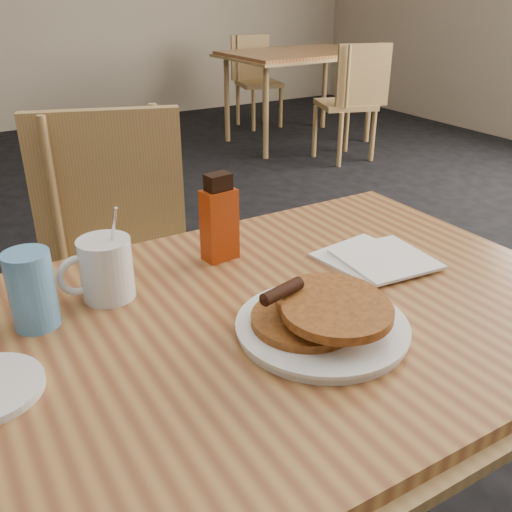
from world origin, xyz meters
The scene contains 10 objects.
main_table centered at (-0.06, -0.06, 0.71)m, with size 1.21×0.82×0.75m.
neighbor_table centered at (2.33, 3.30, 0.71)m, with size 1.26×0.88×0.75m.
chair_main_far centered at (-0.07, 0.69, 0.57)m, with size 0.54×0.55×0.95m.
chair_neighbor_far centered at (2.35, 4.06, 0.49)m, with size 0.44×0.44×0.82m.
chair_neighbor_near centered at (2.33, 2.58, 0.52)m, with size 0.50×0.51×0.87m.
pancake_plate centered at (-0.01, -0.16, 0.77)m, with size 0.28×0.28×0.08m.
coffee_mug centered at (-0.27, 0.13, 0.81)m, with size 0.13×0.09×0.17m.
syrup_bottle centered at (-0.02, 0.17, 0.83)m, with size 0.07×0.05×0.18m.
napkin_stack centered at (0.24, -0.01, 0.76)m, with size 0.21×0.22×0.01m.
blue_tumbler centered at (-0.40, 0.10, 0.82)m, with size 0.07×0.07×0.13m, color #538FC4.
Camera 1 is at (-0.50, -0.77, 1.26)m, focal length 40.00 mm.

